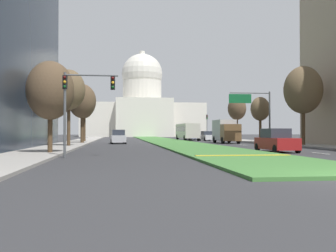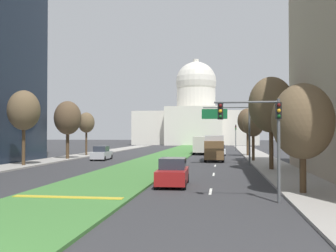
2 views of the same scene
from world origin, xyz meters
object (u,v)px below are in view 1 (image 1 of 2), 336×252
Objects in this scene: street_tree_left_distant at (85,108)px; street_tree_right_distant at (237,109)px; street_tree_left_near at (50,91)px; city_bus at (187,130)px; capitol_building at (142,109)px; sedan_distant at (207,136)px; street_tree_left_far at (82,102)px; sedan_midblock at (118,137)px; street_tree_right_mid at (303,90)px; box_truck_delivery at (226,131)px; street_tree_left_mid at (69,90)px; sedan_lead_stopped at (276,141)px; sedan_far_horizon at (193,135)px; traffic_light_far_right at (207,123)px; traffic_light_near_left at (79,96)px; street_tree_right_far at (260,109)px; overhead_guide_sign at (255,107)px.

street_tree_right_distant reaches higher than street_tree_left_distant.
street_tree_left_near reaches higher than city_bus.
capitol_building is 8.24× the size of sedan_distant.
sedan_distant is (20.07, 5.84, -4.28)m from street_tree_left_distant.
street_tree_left_far is 24.43m from sedan_distant.
sedan_distant is (15.10, 13.53, -0.07)m from sedan_midblock.
street_tree_right_mid is 1.31× the size of street_tree_left_distant.
street_tree_left_distant is 21.16m from box_truck_delivery.
sedan_lead_stopped is (17.27, -11.85, -5.00)m from street_tree_left_mid.
capitol_building is at bearing 98.66° from street_tree_right_mid.
street_tree_left_mid reaches higher than street_tree_right_distant.
street_tree_left_near reaches higher than sedan_far_horizon.
street_tree_right_distant is 11.77m from box_truck_delivery.
traffic_light_far_right is 30.46m from street_tree_left_distant.
sedan_far_horizon is (19.57, 16.02, -4.24)m from street_tree_left_distant.
sedan_far_horizon is at bearing 71.50° from traffic_light_near_left.
box_truck_delivery is at bearing 115.37° from street_tree_right_mid.
street_tree_right_far is (24.01, 23.02, 0.19)m from street_tree_left_near.
sedan_far_horizon is at bearing 109.85° from street_tree_right_distant.
street_tree_left_mid is (-0.33, 12.84, 1.40)m from street_tree_left_near.
street_tree_left_distant is 24.51m from street_tree_right_distant.
sedan_distant is (-4.28, 3.06, -4.54)m from street_tree_right_distant.
street_tree_left_distant is at bearing 94.31° from traffic_light_near_left.
sedan_distant is at bearing 34.69° from street_tree_left_far.
capitol_building is at bearing 84.23° from traffic_light_near_left.
street_tree_right_mid reaches higher than street_tree_left_far.
traffic_light_far_right reaches higher than sedan_lead_stopped.
street_tree_left_mid is (-2.68, 16.60, 2.05)m from traffic_light_near_left.
street_tree_left_distant is (-24.28, 7.88, 0.42)m from street_tree_right_far.
city_bus reaches higher than sedan_lead_stopped.
overhead_guide_sign is 25.30m from street_tree_left_distant.
sedan_midblock is (4.61, 0.12, -4.62)m from street_tree_left_far.
capitol_building is 45.23m from traffic_light_far_right.
street_tree_right_mid is (3.48, -5.52, 1.48)m from overhead_guide_sign.
sedan_lead_stopped is (-7.08, -22.03, -3.79)m from street_tree_right_far.
street_tree_left_mid is 12.56m from sedan_midblock.
street_tree_left_near is 0.90× the size of street_tree_right_distant.
box_truck_delivery reaches higher than city_bus.
overhead_guide_sign is at bearing 122.24° from street_tree_right_mid.
street_tree_left_far reaches higher than sedan_midblock.
capitol_building is 3.42× the size of city_bus.
capitol_building is at bearing 103.83° from traffic_light_far_right.
sedan_far_horizon is at bearing 87.05° from sedan_lead_stopped.
street_tree_right_distant is (21.73, 37.43, 1.53)m from traffic_light_near_left.
city_bus is at bearing 105.48° from street_tree_right_mid.
traffic_light_far_right is 44.37m from street_tree_left_mid.
sedan_distant is at bearing 66.68° from traffic_light_near_left.
street_tree_right_far is 1.39× the size of sedan_distant.
traffic_light_near_left is 43.31m from street_tree_right_distant.
traffic_light_far_right is 1.19× the size of sedan_lead_stopped.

